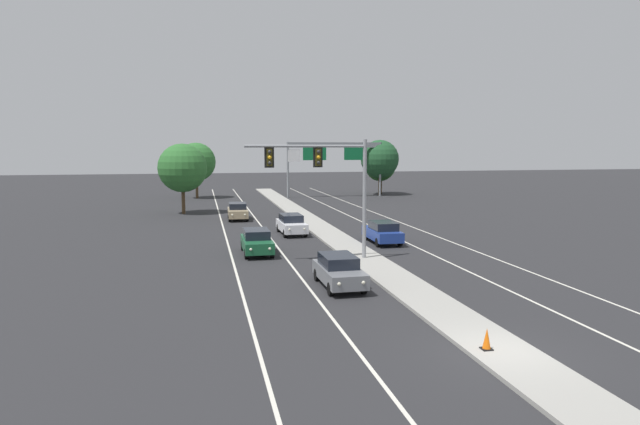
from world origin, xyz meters
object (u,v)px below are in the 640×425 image
object	(u,v)px
traffic_cone_median_nose	(487,339)
tree_far_left_c	(182,168)
car_oncoming_tan	(238,211)
tree_far_right_a	(380,167)
tree_far_left_b	(196,162)
car_oncoming_grey	(339,271)
car_oncoming_green	(257,241)
overhead_signal_mast	(327,173)
car_receding_blue	(382,232)
tree_far_right_b	(381,166)
tree_far_right_c	(380,159)
car_oncoming_white	(291,224)
highway_sign_gantry	(335,152)

from	to	relation	value
traffic_cone_median_nose	tree_far_left_c	size ratio (longest dim) A/B	0.10
car_oncoming_tan	tree_far_right_a	bearing A→B (deg)	47.51
tree_far_left_c	tree_far_left_b	xyz separation A→B (m)	(1.28, 17.39, 0.13)
car_oncoming_grey	car_oncoming_green	size ratio (longest dim) A/B	1.00
overhead_signal_mast	car_receding_blue	world-z (taller)	overhead_signal_mast
tree_far_right_b	tree_far_right_a	bearing A→B (deg)	-114.77
tree_far_right_a	tree_far_left_c	xyz separation A→B (m)	(-27.19, -18.21, 0.70)
car_oncoming_tan	tree_far_left_b	bearing A→B (deg)	99.50
overhead_signal_mast	tree_far_right_c	distance (m)	46.94
traffic_cone_median_nose	tree_far_left_c	xyz separation A→B (m)	(-11.07, 42.47, 4.20)
car_oncoming_green	car_receding_blue	world-z (taller)	same
overhead_signal_mast	car_oncoming_green	size ratio (longest dim) A/B	1.64
car_oncoming_white	tree_far_right_b	bearing A→B (deg)	61.58
car_oncoming_grey	tree_far_left_b	bearing A→B (deg)	98.09
overhead_signal_mast	tree_far_right_a	world-z (taller)	overhead_signal_mast
highway_sign_gantry	car_oncoming_tan	bearing A→B (deg)	-124.55
car_oncoming_grey	tree_far_right_b	distance (m)	55.44
highway_sign_gantry	tree_far_right_a	size ratio (longest dim) A/B	2.16
car_oncoming_tan	tree_far_right_b	size ratio (longest dim) A/B	0.72
car_oncoming_white	tree_far_left_b	world-z (taller)	tree_far_left_b
tree_far_right_b	car_receding_blue	bearing A→B (deg)	-108.05
car_oncoming_white	traffic_cone_median_nose	distance (m)	26.86
traffic_cone_median_nose	tree_far_left_c	bearing A→B (deg)	104.61
tree_far_right_c	car_oncoming_white	bearing A→B (deg)	-118.81
car_oncoming_green	traffic_cone_median_nose	xyz separation A→B (m)	(5.82, -19.20, -0.31)
overhead_signal_mast	car_receding_blue	size ratio (longest dim) A/B	1.64
traffic_cone_median_nose	tree_far_right_a	world-z (taller)	tree_far_right_a
tree_far_right_c	tree_far_left_b	distance (m)	25.42
car_oncoming_tan	car_receding_blue	xyz separation A→B (m)	(9.33, -15.32, 0.00)
car_receding_blue	car_oncoming_green	bearing A→B (deg)	-167.04
car_oncoming_grey	tree_far_right_a	distance (m)	54.34
highway_sign_gantry	overhead_signal_mast	bearing A→B (deg)	-104.20
car_oncoming_tan	traffic_cone_median_nose	xyz separation A→B (m)	(5.91, -36.64, -0.31)
traffic_cone_median_nose	tree_far_right_b	distance (m)	63.97
car_receding_blue	tree_far_left_c	world-z (taller)	tree_far_left_c
overhead_signal_mast	tree_far_right_c	world-z (taller)	tree_far_right_c
car_oncoming_white	tree_far_right_c	world-z (taller)	tree_far_right_c
tree_far_right_c	tree_far_left_c	bearing A→B (deg)	-147.63
overhead_signal_mast	car_receding_blue	bearing A→B (deg)	45.68
car_oncoming_white	tree_far_left_b	size ratio (longest dim) A/B	0.61
car_oncoming_grey	car_oncoming_white	distance (m)	16.96
car_oncoming_grey	car_receding_blue	size ratio (longest dim) A/B	1.00
highway_sign_gantry	tree_far_right_a	world-z (taller)	highway_sign_gantry
car_receding_blue	traffic_cone_median_nose	xyz separation A→B (m)	(-3.42, -21.33, -0.31)
car_oncoming_green	highway_sign_gantry	world-z (taller)	highway_sign_gantry
overhead_signal_mast	tree_far_right_a	size ratio (longest dim) A/B	1.19
overhead_signal_mast	car_oncoming_white	size ratio (longest dim) A/B	1.63
traffic_cone_median_nose	highway_sign_gantry	size ratio (longest dim) A/B	0.06
car_oncoming_tan	traffic_cone_median_nose	distance (m)	37.12
car_oncoming_tan	tree_far_left_b	xyz separation A→B (m)	(-3.89, 23.22, 4.02)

